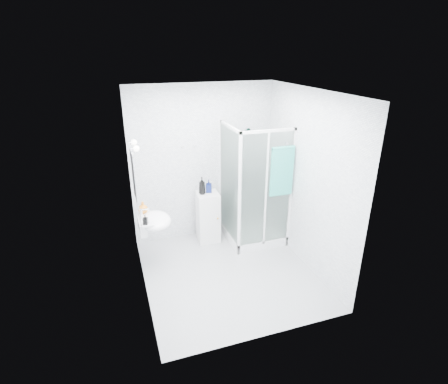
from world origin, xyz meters
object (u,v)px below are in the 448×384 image
object	(u,v)px
soap_dispenser_orange	(143,207)
wall_basin	(153,221)
shampoo_bottle_b	(209,186)
storage_cabinet	(208,217)
shower_enclosure	(251,217)
shampoo_bottle_a	(202,186)
soap_dispenser_black	(145,220)
hand_towel	(282,170)

from	to	relation	value
soap_dispenser_orange	wall_basin	bearing A→B (deg)	-57.87
shampoo_bottle_b	wall_basin	bearing A→B (deg)	-148.35
storage_cabinet	shampoo_bottle_b	size ratio (longest dim) A/B	4.07
shower_enclosure	shampoo_bottle_b	size ratio (longest dim) A/B	9.39
shampoo_bottle_a	soap_dispenser_orange	distance (m)	1.08
storage_cabinet	shampoo_bottle_b	world-z (taller)	shampoo_bottle_b
shampoo_bottle_b	soap_dispenser_black	size ratio (longest dim) A/B	1.53
hand_towel	soap_dispenser_black	size ratio (longest dim) A/B	5.58
hand_towel	soap_dispenser_black	distance (m)	2.13
shampoo_bottle_a	shampoo_bottle_b	xyz separation A→B (m)	(0.13, 0.04, -0.04)
shampoo_bottle_a	soap_dispenser_orange	xyz separation A→B (m)	(-1.00, -0.41, -0.06)
wall_basin	storage_cabinet	size ratio (longest dim) A/B	0.65
hand_towel	soap_dispenser_black	bearing A→B (deg)	-177.12
shampoo_bottle_a	soap_dispenser_black	bearing A→B (deg)	-142.57
hand_towel	soap_dispenser_orange	size ratio (longest dim) A/B	4.32
wall_basin	shampoo_bottle_b	distance (m)	1.20
shower_enclosure	soap_dispenser_orange	size ratio (longest dim) A/B	11.16
shampoo_bottle_a	wall_basin	bearing A→B (deg)	-146.77
wall_basin	soap_dispenser_orange	world-z (taller)	soap_dispenser_orange
shower_enclosure	shampoo_bottle_a	size ratio (longest dim) A/B	7.01
hand_towel	soap_dispenser_black	world-z (taller)	hand_towel
soap_dispenser_orange	soap_dispenser_black	world-z (taller)	soap_dispenser_orange
storage_cabinet	soap_dispenser_black	size ratio (longest dim) A/B	6.24
wall_basin	shampoo_bottle_a	bearing A→B (deg)	33.23
wall_basin	soap_dispenser_orange	xyz separation A→B (m)	(-0.11, 0.17, 0.16)
shower_enclosure	soap_dispenser_black	bearing A→B (deg)	-164.09
storage_cabinet	soap_dispenser_black	xyz separation A→B (m)	(-1.10, -0.76, 0.50)
wall_basin	hand_towel	distance (m)	2.05
storage_cabinet	hand_towel	bearing A→B (deg)	-31.02
shampoo_bottle_a	shampoo_bottle_b	world-z (taller)	shampoo_bottle_a
storage_cabinet	hand_towel	world-z (taller)	hand_towel
hand_towel	soap_dispenser_orange	xyz separation A→B (m)	(-2.07, 0.26, -0.43)
shower_enclosure	wall_basin	world-z (taller)	shower_enclosure
hand_towel	storage_cabinet	bearing A→B (deg)	146.26
storage_cabinet	soap_dispenser_orange	size ratio (longest dim) A/B	4.84
shampoo_bottle_b	shampoo_bottle_a	bearing A→B (deg)	-161.11
shower_enclosure	storage_cabinet	distance (m)	0.73
soap_dispenser_black	shampoo_bottle_a	bearing A→B (deg)	37.43
shower_enclosure	storage_cabinet	world-z (taller)	shower_enclosure
shower_enclosure	soap_dispenser_black	world-z (taller)	shower_enclosure
storage_cabinet	soap_dispenser_orange	distance (m)	1.27
hand_towel	shampoo_bottle_a	bearing A→B (deg)	148.21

